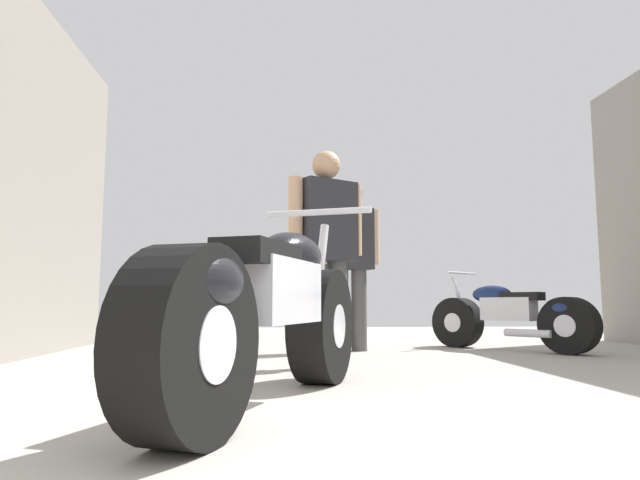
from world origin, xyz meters
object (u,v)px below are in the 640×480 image
(motorcycle_maroon_cruiser, at_px, (270,312))
(mechanic_in_blue, at_px, (326,243))
(mechanic_with_helmet, at_px, (350,248))
(motorcycle_black_naked, at_px, (512,317))

(motorcycle_maroon_cruiser, distance_m, mechanic_in_blue, 1.70)
(mechanic_with_helmet, bearing_deg, motorcycle_maroon_cruiser, -104.46)
(motorcycle_black_naked, height_order, mechanic_with_helmet, mechanic_with_helmet)
(motorcycle_maroon_cruiser, bearing_deg, mechanic_in_blue, 75.78)
(motorcycle_black_naked, xyz_separation_m, mechanic_in_blue, (-1.98, -1.28, 0.59))
(motorcycle_maroon_cruiser, relative_size, mechanic_with_helmet, 1.24)
(motorcycle_maroon_cruiser, xyz_separation_m, motorcycle_black_naked, (2.38, 2.85, -0.10))
(motorcycle_black_naked, xyz_separation_m, mechanic_with_helmet, (-1.62, 0.08, 0.69))
(motorcycle_black_naked, distance_m, mechanic_with_helmet, 1.76)
(mechanic_in_blue, bearing_deg, mechanic_with_helmet, 75.25)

